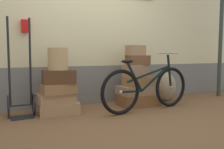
% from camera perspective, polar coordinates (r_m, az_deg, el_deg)
% --- Properties ---
extents(ground, '(9.72, 5.20, 0.06)m').
position_cam_1_polar(ground, '(3.61, -0.49, -10.05)').
color(ground, brown).
extents(station_building, '(7.72, 0.74, 2.46)m').
position_cam_1_polar(station_building, '(4.28, -5.37, 9.33)').
color(station_building, slate).
rests_on(station_building, ground).
extents(suitcase_0, '(0.62, 0.45, 0.18)m').
position_cam_1_polar(suitcase_0, '(3.61, -13.15, -8.23)').
color(suitcase_0, '#9E754C').
rests_on(suitcase_0, ground).
extents(suitcase_1, '(0.57, 0.41, 0.14)m').
position_cam_1_polar(suitcase_1, '(3.60, -13.98, -5.73)').
color(suitcase_1, '#9E754C').
rests_on(suitcase_1, suitcase_0).
extents(suitcase_2, '(0.53, 0.40, 0.16)m').
position_cam_1_polar(suitcase_2, '(3.55, -13.47, -3.47)').
color(suitcase_2, olive).
rests_on(suitcase_2, suitcase_1).
extents(suitcase_3, '(0.50, 0.36, 0.20)m').
position_cam_1_polar(suitcase_3, '(3.52, -13.28, -0.56)').
color(suitcase_3, '#4C2D19').
rests_on(suitcase_3, suitcase_2).
extents(suitcase_4, '(0.72, 0.52, 0.20)m').
position_cam_1_polar(suitcase_4, '(4.13, 6.54, -6.28)').
color(suitcase_4, brown).
rests_on(suitcase_4, ground).
extents(suitcase_5, '(0.64, 0.46, 0.15)m').
position_cam_1_polar(suitcase_5, '(4.12, 5.86, -3.86)').
color(suitcase_5, '#937051').
rests_on(suitcase_5, suitcase_4).
extents(suitcase_6, '(0.53, 0.36, 0.17)m').
position_cam_1_polar(suitcase_6, '(4.09, 6.68, -1.70)').
color(suitcase_6, olive).
rests_on(suitcase_6, suitcase_5).
extents(suitcase_7, '(0.46, 0.32, 0.21)m').
position_cam_1_polar(suitcase_7, '(4.10, 5.96, 0.98)').
color(suitcase_7, '#937051').
rests_on(suitcase_7, suitcase_6).
extents(suitcase_8, '(0.41, 0.29, 0.17)m').
position_cam_1_polar(suitcase_8, '(4.11, 6.50, 3.63)').
color(suitcase_8, brown).
rests_on(suitcase_8, suitcase_7).
extents(suitcase_9, '(0.33, 0.23, 0.18)m').
position_cam_1_polar(suitcase_9, '(4.08, 5.94, 6.05)').
color(suitcase_9, '#9E754C').
rests_on(suitcase_9, suitcase_8).
extents(wicker_basket, '(0.30, 0.30, 0.34)m').
position_cam_1_polar(wicker_basket, '(3.52, -13.48, 3.83)').
color(wicker_basket, tan).
rests_on(wicker_basket, suitcase_3).
extents(luggage_trolley, '(0.38, 0.38, 1.44)m').
position_cam_1_polar(luggage_trolley, '(3.59, -21.97, -4.74)').
color(luggage_trolley, black).
rests_on(luggage_trolley, ground).
extents(burlap_sack, '(0.44, 0.38, 0.56)m').
position_cam_1_polar(burlap_sack, '(4.58, 13.25, -2.98)').
color(burlap_sack, '#9E8966').
rests_on(burlap_sack, ground).
extents(bicycle, '(1.74, 0.46, 0.95)m').
position_cam_1_polar(bicycle, '(3.73, 8.92, -3.41)').
color(bicycle, black).
rests_on(bicycle, ground).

